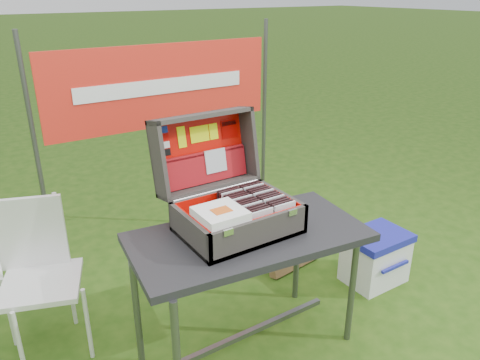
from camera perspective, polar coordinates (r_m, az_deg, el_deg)
ground at (r=2.93m, az=1.66°, el=-18.31°), size 80.00×80.00×0.00m
table at (r=2.59m, az=1.01°, el=-13.84°), size 1.27×0.74×0.75m
table_top at (r=2.40m, az=1.07°, el=-6.99°), size 1.27×0.74×0.04m
table_leg_fr at (r=2.76m, az=13.52°, el=-12.65°), size 0.04×0.04×0.71m
table_leg_bl at (r=2.59m, az=-12.48°, el=-15.13°), size 0.04×0.04×0.71m
table_leg_br at (r=3.04m, az=6.98°, el=-8.50°), size 0.04×0.04×0.71m
table_brace at (r=2.75m, az=0.97°, el=-18.13°), size 1.05×0.03×0.03m
suitcase at (r=2.34m, az=-1.05°, el=0.16°), size 0.58×0.57×0.54m
suitcase_base_bottom at (r=2.41m, az=-0.24°, el=-6.03°), size 0.58×0.41×0.02m
suitcase_base_wall_front at (r=2.24m, az=2.47°, el=-6.53°), size 0.58×0.02×0.15m
suitcase_base_wall_back at (r=2.53m, az=-2.64°, el=-2.96°), size 0.58×0.02×0.15m
suitcase_base_wall_left at (r=2.26m, az=-6.18°, el=-6.35°), size 0.02×0.41×0.15m
suitcase_base_wall_right at (r=2.52m, az=5.03°, el=-3.06°), size 0.02×0.41×0.15m
suitcase_liner_floor at (r=2.40m, az=-0.24°, el=-5.73°), size 0.53×0.37×0.01m
suitcase_latch_left at (r=2.11m, az=-1.44°, el=-6.39°), size 0.05×0.01×0.03m
suitcase_latch_right at (r=2.30m, az=6.43°, el=-3.92°), size 0.05×0.01×0.03m
suitcase_hinge at (r=2.50m, az=-2.81°, el=-1.27°), size 0.52×0.02×0.02m
suitcase_lid_back at (r=2.59m, az=-4.90°, el=3.61°), size 0.58×0.10×0.41m
suitcase_lid_rim_far at (r=2.51m, az=-4.75°, el=7.84°), size 0.58×0.16×0.05m
suitcase_lid_rim_near at (r=2.57m, az=-3.69°, el=-0.76°), size 0.58×0.16×0.05m
suitcase_lid_rim_left at (r=2.42m, az=-9.93°, el=2.29°), size 0.02×0.23×0.43m
suitcase_lid_rim_right at (r=2.67m, az=0.99°, el=4.55°), size 0.02×0.23×0.43m
suitcase_lid_liner at (r=2.57m, az=-4.75°, el=3.59°), size 0.53×0.07×0.36m
suitcase_liner_wall_front at (r=2.24m, az=2.27°, el=-6.13°), size 0.53×0.01×0.13m
suitcase_liner_wall_back at (r=2.51m, az=-2.48°, el=-2.84°), size 0.53×0.01×0.13m
suitcase_liner_wall_left at (r=2.26m, az=-5.87°, el=-6.01°), size 0.01×0.37×0.13m
suitcase_liner_wall_right at (r=2.51m, az=4.78°, el=-2.90°), size 0.01×0.37×0.13m
suitcase_lid_pocket at (r=2.58m, az=-4.29°, el=1.47°), size 0.51×0.06×0.17m
suitcase_pocket_edge at (r=2.56m, az=-4.45°, el=3.24°), size 0.50×0.02×0.02m
suitcase_pocket_cd at (r=2.58m, az=-2.99°, el=2.35°), size 0.13×0.03×0.13m
lid_sticker_cc_a at (r=2.46m, az=-9.43°, el=6.05°), size 0.06×0.01×0.03m
lid_sticker_cc_b at (r=2.47m, az=-9.30°, el=5.13°), size 0.06×0.01×0.03m
lid_sticker_cc_c at (r=2.47m, az=-9.17°, el=4.22°), size 0.06×0.01×0.03m
lid_sticker_cc_d at (r=2.48m, az=-9.04°, el=3.32°), size 0.06×0.01×0.03m
lid_card_neon_tall at (r=2.51m, az=-7.12°, el=5.20°), size 0.05×0.02×0.11m
lid_card_neon_main at (r=2.56m, az=-4.94°, el=5.62°), size 0.11×0.02×0.09m
lid_card_neon_small at (r=2.60m, az=-3.24°, el=5.93°), size 0.05×0.02×0.09m
lid_sticker_band at (r=2.65m, az=-1.31°, el=6.28°), size 0.10×0.02×0.10m
lid_sticker_band_bar at (r=2.64m, az=-1.38°, el=6.93°), size 0.09×0.01×0.02m
cd_left_0 at (r=2.27m, az=2.69°, el=-5.37°), size 0.13×0.01×0.15m
cd_left_1 at (r=2.29m, az=2.36°, el=-5.15°), size 0.13×0.01×0.15m
cd_left_2 at (r=2.30m, az=2.04°, el=-4.94°), size 0.13×0.01×0.15m
cd_left_3 at (r=2.32m, az=1.71°, el=-4.72°), size 0.13×0.01×0.15m
cd_left_4 at (r=2.34m, az=1.40°, el=-4.51°), size 0.13×0.01×0.15m
cd_left_5 at (r=2.35m, az=1.09°, el=-4.30°), size 0.13×0.01×0.15m
cd_left_6 at (r=2.37m, az=0.78°, el=-4.10°), size 0.13×0.01×0.15m
cd_left_7 at (r=2.39m, az=0.47°, el=-3.89°), size 0.13×0.01×0.15m
cd_left_8 at (r=2.40m, az=0.18°, el=-3.69°), size 0.13×0.01×0.15m
cd_left_9 at (r=2.42m, az=-0.12°, el=-3.50°), size 0.13×0.01×0.15m
cd_left_10 at (r=2.44m, az=-0.41°, el=-3.30°), size 0.13×0.01×0.15m
cd_left_11 at (r=2.45m, az=-0.69°, el=-3.11°), size 0.13×0.01×0.15m
cd_left_12 at (r=2.47m, az=-0.98°, el=-2.92°), size 0.13×0.01×0.15m
cd_left_13 at (r=2.49m, az=-1.25°, el=-2.74°), size 0.13×0.01×0.15m
cd_left_14 at (r=2.51m, az=-1.53°, el=-2.55°), size 0.13×0.01×0.15m
cd_right_0 at (r=2.35m, az=5.46°, el=-4.49°), size 0.13×0.01×0.15m
cd_right_1 at (r=2.36m, az=5.12°, el=-4.28°), size 0.13×0.01×0.15m
cd_right_2 at (r=2.38m, az=4.78°, el=-4.08°), size 0.13×0.01×0.15m
cd_right_3 at (r=2.39m, az=4.45°, el=-3.88°), size 0.13×0.01×0.15m
cd_right_4 at (r=2.41m, az=4.12°, el=-3.68°), size 0.13×0.01×0.15m
cd_right_5 at (r=2.43m, az=3.80°, el=-3.49°), size 0.13×0.01×0.15m
cd_right_6 at (r=2.44m, az=3.49°, el=-3.30°), size 0.13×0.01×0.15m
cd_right_7 at (r=2.46m, az=3.17°, el=-3.11°), size 0.13×0.01×0.15m
cd_right_8 at (r=2.47m, az=2.86°, el=-2.92°), size 0.13×0.01×0.15m
cd_right_9 at (r=2.49m, az=2.56°, el=-2.73°), size 0.13×0.01×0.15m
cd_right_10 at (r=2.51m, az=2.26°, el=-2.55°), size 0.13×0.01×0.15m
cd_right_11 at (r=2.52m, az=1.96°, el=-2.37°), size 0.13×0.01×0.15m
cd_right_12 at (r=2.54m, az=1.67°, el=-2.19°), size 0.13×0.01×0.15m
cd_right_13 at (r=2.56m, az=1.38°, el=-2.01°), size 0.13×0.01×0.15m
cd_right_14 at (r=2.57m, az=1.10°, el=-1.84°), size 0.13×0.01×0.15m
songbook_0 at (r=2.21m, az=-2.41°, el=-4.52°), size 0.22×0.22×0.00m
songbook_1 at (r=2.21m, az=-2.41°, el=-4.40°), size 0.22×0.22×0.00m
songbook_2 at (r=2.21m, az=-2.41°, el=-4.29°), size 0.22×0.22×0.00m
songbook_3 at (r=2.21m, az=-2.41°, el=-4.17°), size 0.22×0.22×0.00m
songbook_4 at (r=2.21m, az=-2.42°, el=-4.05°), size 0.22×0.22×0.00m
songbook_5 at (r=2.20m, az=-2.42°, el=-3.94°), size 0.22×0.22×0.00m
songbook_6 at (r=2.20m, az=-2.42°, el=-3.82°), size 0.22×0.22×0.00m
songbook_7 at (r=2.20m, az=-2.42°, el=-3.70°), size 0.22×0.22×0.00m
songbook_graphic at (r=2.19m, az=-2.29°, el=-3.71°), size 0.09×0.07×0.00m
cooler at (r=3.41m, az=16.16°, el=-9.04°), size 0.42×0.32×0.37m
cooler_body at (r=3.42m, az=16.12°, el=-9.39°), size 0.40×0.30×0.32m
cooler_lid at (r=3.33m, az=16.45°, el=-6.69°), size 0.42×0.32×0.05m
cooler_handle at (r=3.31m, az=18.39°, el=-10.00°), size 0.25×0.02×0.02m
chair at (r=2.77m, az=-23.04°, el=-11.75°), size 0.52×0.55×0.88m
chair_seat at (r=2.76m, az=-23.07°, el=-11.58°), size 0.51×0.51×0.03m
chair_backrest at (r=2.82m, az=-24.51°, el=-5.91°), size 0.39×0.16×0.42m
chair_leg_fl at (r=2.74m, az=-25.20°, el=-18.11°), size 0.02×0.02×0.45m
chair_leg_fr at (r=2.77m, az=-18.06°, el=-16.36°), size 0.02×0.02×0.45m
chair_leg_bl at (r=3.01m, az=-26.30°, el=-14.27°), size 0.02×0.02×0.45m
chair_leg_br at (r=3.04m, az=-19.90°, el=-12.76°), size 0.02×0.02×0.45m
chair_upright_right at (r=2.84m, az=-21.14°, el=-5.33°), size 0.02×0.02×0.42m
cardboard_box at (r=3.43m, az=6.17°, el=-7.11°), size 0.45×0.22×0.46m
banner_post_left at (r=3.13m, az=-23.20°, el=0.72°), size 0.03×0.03×1.70m
banner_post_right at (r=3.76m, az=2.92°, el=6.01°), size 0.03×0.03×1.70m
banner at (r=3.23m, az=-9.36°, el=11.24°), size 1.60×0.02×0.55m
banner_text at (r=3.22m, az=-9.27°, el=11.21°), size 1.20×0.00×0.10m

